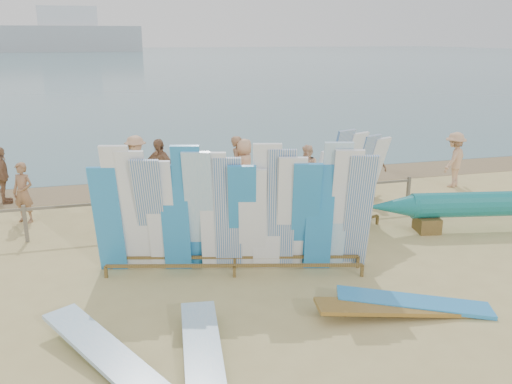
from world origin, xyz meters
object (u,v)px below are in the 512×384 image
object	(u,v)px
beachgoer_8	(308,171)
flat_board_d	(413,309)
vendor_table	(338,229)
beachgoer_9	(361,164)
beach_chair_left	(189,211)
flat_board_c	(392,315)
beachgoer_10	(368,169)
beachgoer_extra_0	(454,160)
beachgoer_6	(244,168)
beachgoer_extra_1	(2,175)
stroller	(279,199)
beachgoer_7	(239,166)
flat_board_a	(104,361)
beachgoer_4	(160,171)
beachgoer_1	(23,193)
flat_board_b	(203,361)
beach_chair_right	(260,204)
beachgoer_3	(136,164)
side_surfboard_rack	(347,185)
main_surfboard_rack	(235,215)

from	to	relation	value
beachgoer_8	flat_board_d	bearing A→B (deg)	-53.14
vendor_table	beachgoer_9	size ratio (longest dim) A/B	0.72
flat_board_d	beach_chair_left	size ratio (longest dim) A/B	2.99
flat_board_c	beach_chair_left	xyz separation A→B (m)	(-2.66, 5.92, 0.26)
beachgoer_10	beachgoer_9	bearing A→B (deg)	94.17
flat_board_c	beachgoer_extra_0	xyz separation A→B (m)	(6.03, 7.07, 0.88)
beachgoer_6	beachgoer_extra_1	distance (m)	6.96
stroller	beachgoer_7	xyz separation A→B (m)	(-0.65, 1.97, 0.51)
vendor_table	flat_board_a	size ratio (longest dim) A/B	0.43
beachgoer_4	beachgoer_1	size ratio (longest dim) A/B	1.18
beachgoer_10	flat_board_c	bearing A→B (deg)	-93.28
beachgoer_4	beachgoer_extra_1	world-z (taller)	beachgoer_4
beachgoer_4	beachgoer_1	distance (m)	3.68
beachgoer_8	flat_board_b	bearing A→B (deg)	-77.98
beachgoer_extra_0	beachgoer_9	bearing A→B (deg)	-43.00
beach_chair_right	beachgoer_3	xyz separation A→B (m)	(-3.09, 3.06, 0.61)
vendor_table	beachgoer_3	world-z (taller)	beachgoer_3
side_surfboard_rack	flat_board_c	distance (m)	4.47
flat_board_c	beachgoer_extra_0	distance (m)	9.33
beach_chair_right	beachgoer_7	size ratio (longest dim) A/B	0.51
main_surfboard_rack	beachgoer_8	distance (m)	5.94
beach_chair_right	beachgoer_10	world-z (taller)	beachgoer_10
side_surfboard_rack	stroller	world-z (taller)	side_surfboard_rack
beach_chair_left	stroller	xyz separation A→B (m)	(2.47, -0.00, 0.13)
side_surfboard_rack	main_surfboard_rack	bearing A→B (deg)	-173.87
main_surfboard_rack	beach_chair_left	world-z (taller)	main_surfboard_rack
stroller	beachgoer_7	bearing A→B (deg)	115.81
flat_board_d	beachgoer_7	xyz separation A→B (m)	(-1.31, 7.80, 0.91)
main_surfboard_rack	beachgoer_9	distance (m)	7.34
side_surfboard_rack	flat_board_b	distance (m)	6.56
beachgoer_9	beachgoer_8	bearing A→B (deg)	57.41
flat_board_a	stroller	world-z (taller)	stroller
side_surfboard_rack	beachgoer_1	distance (m)	8.26
beachgoer_4	flat_board_a	bearing A→B (deg)	-55.43
flat_board_d	beach_chair_right	size ratio (longest dim) A/B	2.89
beach_chair_left	beachgoer_1	world-z (taller)	beachgoer_1
flat_board_b	beachgoer_1	xyz separation A→B (m)	(-3.35, 7.46, 0.79)
stroller	beachgoer_9	xyz separation A→B (m)	(3.22, 1.63, 0.41)
vendor_table	stroller	xyz separation A→B (m)	(-0.61, 2.59, 0.01)
flat_board_c	beachgoer_7	world-z (taller)	beachgoer_7
beach_chair_right	beachgoer_9	size ratio (longest dim) A/B	0.58
beachgoer_3	flat_board_b	bearing A→B (deg)	-124.80
beach_chair_right	flat_board_a	bearing A→B (deg)	-133.09
beachgoer_9	beachgoer_8	size ratio (longest dim) A/B	1.04
stroller	flat_board_a	bearing A→B (deg)	-120.03
beach_chair_left	beachgoer_6	distance (m)	2.79
side_surfboard_rack	flat_board_a	world-z (taller)	side_surfboard_rack
beach_chair_left	beachgoer_10	size ratio (longest dim) A/B	0.50
flat_board_a	beachgoer_6	bearing A→B (deg)	31.24
beachgoer_4	beachgoer_8	xyz separation A→B (m)	(4.36, -0.56, -0.16)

